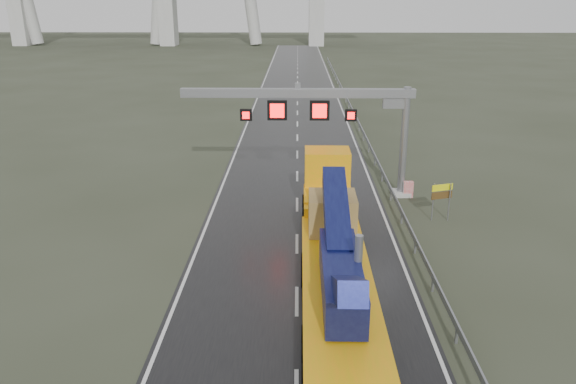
{
  "coord_description": "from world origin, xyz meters",
  "views": [
    {
      "loc": [
        -0.02,
        -17.48,
        12.53
      ],
      "look_at": [
        -0.47,
        9.31,
        3.2
      ],
      "focal_mm": 35.0,
      "sensor_mm": 36.0,
      "label": 1
    }
  ],
  "objects_px": {
    "sign_gantry": "(331,112)",
    "exit_sign_pair": "(442,195)",
    "heavy_haul_truck": "(333,231)",
    "striped_barrier": "(408,189)"
  },
  "relations": [
    {
      "from": "heavy_haul_truck",
      "to": "sign_gantry",
      "type": "bearing_deg",
      "value": 88.35
    },
    {
      "from": "exit_sign_pair",
      "to": "sign_gantry",
      "type": "bearing_deg",
      "value": 126.61
    },
    {
      "from": "heavy_haul_truck",
      "to": "striped_barrier",
      "type": "distance_m",
      "value": 11.61
    },
    {
      "from": "striped_barrier",
      "to": "exit_sign_pair",
      "type": "bearing_deg",
      "value": -74.65
    },
    {
      "from": "sign_gantry",
      "to": "heavy_haul_truck",
      "type": "bearing_deg",
      "value": -91.91
    },
    {
      "from": "heavy_haul_truck",
      "to": "exit_sign_pair",
      "type": "relative_size",
      "value": 8.9
    },
    {
      "from": "sign_gantry",
      "to": "heavy_haul_truck",
      "type": "height_order",
      "value": "sign_gantry"
    },
    {
      "from": "heavy_haul_truck",
      "to": "exit_sign_pair",
      "type": "bearing_deg",
      "value": 42.35
    },
    {
      "from": "sign_gantry",
      "to": "exit_sign_pair",
      "type": "relative_size",
      "value": 6.5
    },
    {
      "from": "sign_gantry",
      "to": "exit_sign_pair",
      "type": "xyz_separation_m",
      "value": [
        6.35,
        -4.44,
        -4.01
      ]
    }
  ]
}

